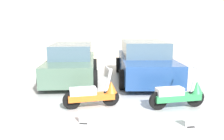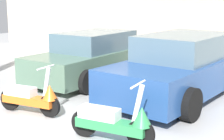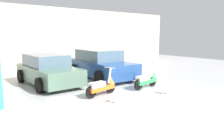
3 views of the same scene
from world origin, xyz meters
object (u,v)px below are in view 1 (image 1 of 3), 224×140
object	(u,v)px
scooter_front_right	(180,94)
placard_near_right_scooter	(190,121)
placard_near_left_scooter	(84,118)
scooter_front_left	(94,94)
car_rear_left	(72,63)
car_rear_center	(144,61)

from	to	relation	value
scooter_front_right	placard_near_right_scooter	world-z (taller)	scooter_front_right
placard_near_right_scooter	placard_near_left_scooter	bearing A→B (deg)	172.33
scooter_front_left	car_rear_left	bearing A→B (deg)	96.61
car_rear_left	scooter_front_left	bearing A→B (deg)	15.42
car_rear_left	car_rear_center	bearing A→B (deg)	85.75
car_rear_left	car_rear_center	distance (m)	2.69
scooter_front_left	car_rear_center	distance (m)	3.34
scooter_front_left	car_rear_center	xyz separation A→B (m)	(1.82, 2.78, 0.33)
placard_near_left_scooter	placard_near_right_scooter	distance (m)	2.14
car_rear_left	placard_near_left_scooter	distance (m)	3.91
scooter_front_right	car_rear_center	xyz separation A→B (m)	(-0.26, 2.95, 0.32)
scooter_front_left	car_rear_left	xyz separation A→B (m)	(-0.87, 2.93, 0.28)
car_rear_left	placard_near_right_scooter	xyz separation A→B (m)	(2.80, -4.10, -0.51)
car_rear_left	scooter_front_right	bearing A→B (deg)	42.41
car_rear_center	placard_near_left_scooter	bearing A→B (deg)	-26.15
car_rear_center	scooter_front_left	bearing A→B (deg)	-30.59
placard_near_right_scooter	scooter_front_right	bearing A→B (deg)	81.69
scooter_front_left	placard_near_left_scooter	bearing A→B (deg)	-112.19
car_rear_left	placard_near_left_scooter	size ratio (longest dim) A/B	14.80
scooter_front_left	scooter_front_right	distance (m)	2.08
scooter_front_left	scooter_front_right	xyz separation A→B (m)	(2.08, -0.17, 0.01)
scooter_front_left	car_rear_center	size ratio (longest dim) A/B	0.33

